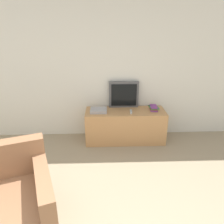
% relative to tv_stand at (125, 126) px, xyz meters
% --- Properties ---
extents(wall_back, '(9.00, 0.06, 2.60)m').
position_rel_tv_stand_xyz_m(wall_back, '(-0.50, 0.31, 1.00)').
color(wall_back, silver).
rests_on(wall_back, ground_plane).
extents(tv_stand, '(1.45, 0.52, 0.59)m').
position_rel_tv_stand_xyz_m(tv_stand, '(0.00, 0.00, 0.00)').
color(tv_stand, tan).
rests_on(tv_stand, ground_plane).
extents(television, '(0.55, 0.09, 0.49)m').
position_rel_tv_stand_xyz_m(television, '(-0.02, 0.22, 0.54)').
color(television, '#4C4C51').
rests_on(television, tv_stand).
extents(book_stack, '(0.17, 0.22, 0.08)m').
position_rel_tv_stand_xyz_m(book_stack, '(0.52, 0.02, 0.34)').
color(book_stack, '#7A3884').
rests_on(book_stack, tv_stand).
extents(remote_on_stand, '(0.05, 0.18, 0.02)m').
position_rel_tv_stand_xyz_m(remote_on_stand, '(0.09, -0.08, 0.31)').
color(remote_on_stand, '#B7B7B7').
rests_on(remote_on_stand, tv_stand).
extents(set_top_box, '(0.30, 0.25, 0.06)m').
position_rel_tv_stand_xyz_m(set_top_box, '(-0.49, -0.03, 0.32)').
color(set_top_box, '#99999E').
rests_on(set_top_box, tv_stand).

